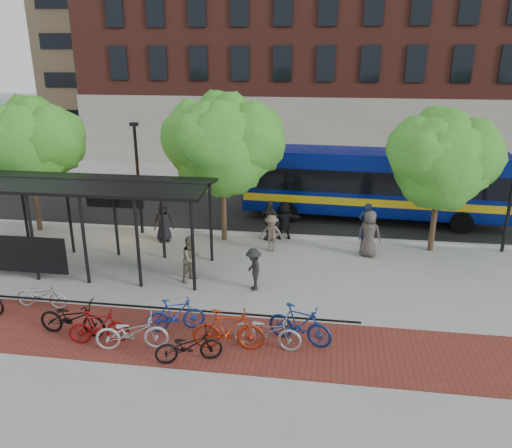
# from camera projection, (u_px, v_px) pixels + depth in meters

# --- Properties ---
(ground) EXTENTS (160.00, 160.00, 0.00)m
(ground) POSITION_uv_depth(u_px,v_px,m) (283.00, 273.00, 19.11)
(ground) COLOR #9E9E99
(ground) RESTS_ON ground
(asphalt_street) EXTENTS (160.00, 8.00, 0.01)m
(asphalt_street) POSITION_uv_depth(u_px,v_px,m) (298.00, 211.00, 26.59)
(asphalt_street) COLOR black
(asphalt_street) RESTS_ON ground
(curb) EXTENTS (160.00, 0.25, 0.12)m
(curb) POSITION_uv_depth(u_px,v_px,m) (292.00, 236.00, 22.83)
(curb) COLOR #B7B7B2
(curb) RESTS_ON ground
(brick_strip) EXTENTS (24.00, 3.00, 0.01)m
(brick_strip) POSITION_uv_depth(u_px,v_px,m) (200.00, 340.00, 14.71)
(brick_strip) COLOR maroon
(brick_strip) RESTS_ON ground
(bike_rack_rail) EXTENTS (12.00, 0.05, 0.95)m
(bike_rack_rail) POSITION_uv_depth(u_px,v_px,m) (167.00, 321.00, 15.74)
(bike_rack_rail) COLOR black
(bike_rack_rail) RESTS_ON ground
(building_brick) EXTENTS (55.00, 14.00, 20.00)m
(building_brick) POSITION_uv_depth(u_px,v_px,m) (445.00, 25.00, 38.78)
(building_brick) COLOR brown
(building_brick) RESTS_ON ground
(bus_shelter) EXTENTS (10.60, 3.07, 3.60)m
(bus_shelter) POSITION_uv_depth(u_px,v_px,m) (69.00, 193.00, 18.81)
(bus_shelter) COLOR black
(bus_shelter) RESTS_ON ground
(tree_a) EXTENTS (4.90, 4.00, 6.18)m
(tree_a) POSITION_uv_depth(u_px,v_px,m) (30.00, 141.00, 22.51)
(tree_a) COLOR #382619
(tree_a) RESTS_ON ground
(tree_b) EXTENTS (5.15, 4.20, 6.47)m
(tree_b) POSITION_uv_depth(u_px,v_px,m) (225.00, 141.00, 21.19)
(tree_b) COLOR #382619
(tree_b) RESTS_ON ground
(tree_c) EXTENTS (4.66, 3.80, 5.92)m
(tree_c) POSITION_uv_depth(u_px,v_px,m) (443.00, 157.00, 20.08)
(tree_c) COLOR #382619
(tree_c) RESTS_ON ground
(lamp_post_left) EXTENTS (0.35, 0.20, 5.12)m
(lamp_post_left) POSITION_uv_depth(u_px,v_px,m) (138.00, 176.00, 22.55)
(lamp_post_left) COLOR black
(lamp_post_left) RESTS_ON ground
(bus) EXTENTS (12.92, 3.52, 3.46)m
(bus) POSITION_uv_depth(u_px,v_px,m) (373.00, 181.00, 24.79)
(bus) COLOR navy
(bus) RESTS_ON ground
(bike_2) EXTENTS (1.75, 0.62, 0.92)m
(bike_2) POSITION_uv_depth(u_px,v_px,m) (41.00, 295.00, 16.45)
(bike_2) COLOR #A1A1A4
(bike_2) RESTS_ON ground
(bike_4) EXTENTS (2.13, 0.82, 1.10)m
(bike_4) POSITION_uv_depth(u_px,v_px,m) (72.00, 318.00, 14.84)
(bike_4) COLOR black
(bike_4) RESTS_ON ground
(bike_5) EXTENTS (1.79, 0.87, 1.04)m
(bike_5) POSITION_uv_depth(u_px,v_px,m) (99.00, 327.00, 14.41)
(bike_5) COLOR maroon
(bike_5) RESTS_ON ground
(bike_6) EXTENTS (2.16, 1.13, 1.08)m
(bike_6) POSITION_uv_depth(u_px,v_px,m) (132.00, 332.00, 14.11)
(bike_6) COLOR #ADADB0
(bike_6) RESTS_ON ground
(bike_7) EXTENTS (1.83, 1.06, 1.06)m
(bike_7) POSITION_uv_depth(u_px,v_px,m) (176.00, 314.00, 15.07)
(bike_7) COLOR navy
(bike_7) RESTS_ON ground
(bike_8) EXTENTS (1.95, 1.22, 0.97)m
(bike_8) POSITION_uv_depth(u_px,v_px,m) (189.00, 346.00, 13.54)
(bike_8) COLOR black
(bike_8) RESTS_ON ground
(bike_9) EXTENTS (2.11, 0.75, 1.24)m
(bike_9) POSITION_uv_depth(u_px,v_px,m) (228.00, 330.00, 14.06)
(bike_9) COLOR #97250D
(bike_9) RESTS_ON ground
(bike_10) EXTENTS (2.11, 0.95, 1.07)m
(bike_10) POSITION_uv_depth(u_px,v_px,m) (267.00, 331.00, 14.18)
(bike_10) COLOR #969698
(bike_10) RESTS_ON ground
(bike_11) EXTENTS (2.04, 1.17, 1.18)m
(bike_11) POSITION_uv_depth(u_px,v_px,m) (300.00, 324.00, 14.40)
(bike_11) COLOR navy
(bike_11) RESTS_ON ground
(pedestrian_0) EXTENTS (1.04, 0.89, 1.80)m
(pedestrian_0) POSITION_uv_depth(u_px,v_px,m) (163.00, 222.00, 22.11)
(pedestrian_0) COLOR black
(pedestrian_0) RESTS_ON ground
(pedestrian_3) EXTENTS (1.11, 0.72, 1.62)m
(pedestrian_3) POSITION_uv_depth(u_px,v_px,m) (272.00, 233.00, 20.97)
(pedestrian_3) COLOR brown
(pedestrian_3) RESTS_ON ground
(pedestrian_4) EXTENTS (1.16, 0.91, 1.84)m
(pedestrian_4) POSITION_uv_depth(u_px,v_px,m) (269.00, 220.00, 22.27)
(pedestrian_4) COLOR #282828
(pedestrian_4) RESTS_ON ground
(pedestrian_5) EXTENTS (1.70, 0.97, 1.74)m
(pedestrian_5) POSITION_uv_depth(u_px,v_px,m) (284.00, 220.00, 22.43)
(pedestrian_5) COLOR black
(pedestrian_5) RESTS_ON ground
(pedestrian_6) EXTENTS (1.12, 0.94, 1.96)m
(pedestrian_6) POSITION_uv_depth(u_px,v_px,m) (369.00, 234.00, 20.45)
(pedestrian_6) COLOR #463D38
(pedestrian_6) RESTS_ON ground
(pedestrian_7) EXTENTS (0.71, 0.47, 1.94)m
(pedestrian_7) POSITION_uv_depth(u_px,v_px,m) (367.00, 224.00, 21.59)
(pedestrian_7) COLOR #1B2641
(pedestrian_7) RESTS_ON ground
(pedestrian_8) EXTENTS (0.99, 1.06, 1.74)m
(pedestrian_8) POSITION_uv_depth(u_px,v_px,m) (191.00, 259.00, 18.26)
(pedestrian_8) COLOR #645A4A
(pedestrian_8) RESTS_ON ground
(pedestrian_9) EXTENTS (0.92, 1.15, 1.56)m
(pedestrian_9) POSITION_uv_depth(u_px,v_px,m) (254.00, 269.00, 17.58)
(pedestrian_9) COLOR black
(pedestrian_9) RESTS_ON ground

